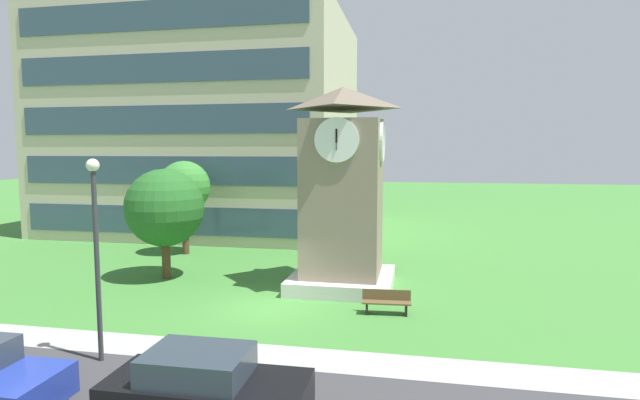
% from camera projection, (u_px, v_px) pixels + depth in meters
% --- Properties ---
extents(ground_plane, '(160.00, 160.00, 0.00)m').
position_uv_depth(ground_plane, '(267.00, 308.00, 19.18)').
color(ground_plane, '#3D7A33').
extents(kerb_strip, '(120.00, 1.60, 0.01)m').
position_uv_depth(kerb_strip, '(224.00, 352.00, 14.99)').
color(kerb_strip, '#9E9E99').
rests_on(kerb_strip, ground).
extents(office_building, '(21.15, 16.10, 16.00)m').
position_uv_depth(office_building, '(211.00, 126.00, 39.18)').
color(office_building, beige).
rests_on(office_building, ground).
extents(clock_tower, '(4.43, 4.43, 8.77)m').
position_uv_depth(clock_tower, '(343.00, 201.00, 21.77)').
color(clock_tower, gray).
rests_on(clock_tower, ground).
extents(park_bench, '(1.83, 0.61, 0.88)m').
position_uv_depth(park_bench, '(386.00, 302.00, 18.45)').
color(park_bench, brown).
rests_on(park_bench, ground).
extents(street_lamp, '(0.36, 0.36, 5.82)m').
position_uv_depth(street_lamp, '(96.00, 237.00, 14.02)').
color(street_lamp, '#333338').
rests_on(street_lamp, ground).
extents(tree_near_tower, '(4.00, 4.00, 6.21)m').
position_uv_depth(tree_near_tower, '(289.00, 179.00, 32.30)').
color(tree_near_tower, '#513823').
rests_on(tree_near_tower, ground).
extents(tree_streetside, '(3.65, 3.65, 5.21)m').
position_uv_depth(tree_streetside, '(165.00, 208.00, 23.34)').
color(tree_streetside, '#513823').
rests_on(tree_streetside, ground).
extents(tree_by_building, '(3.00, 3.00, 5.47)m').
position_uv_depth(tree_by_building, '(184.00, 187.00, 28.87)').
color(tree_by_building, '#513823').
rests_on(tree_by_building, ground).
extents(parked_car_black, '(4.44, 2.10, 1.69)m').
position_uv_depth(parked_car_black, '(205.00, 388.00, 10.89)').
color(parked_car_black, black).
rests_on(parked_car_black, ground).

